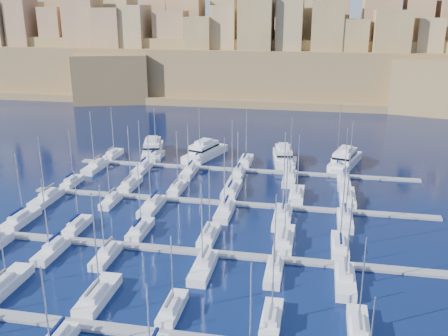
% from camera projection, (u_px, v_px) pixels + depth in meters
% --- Properties ---
extents(ground, '(600.00, 600.00, 0.00)m').
position_uv_depth(ground, '(215.00, 224.00, 93.07)').
color(ground, black).
rests_on(ground, ground).
extents(pontoon_near, '(84.00, 2.00, 0.40)m').
position_uv_depth(pontoon_near, '(158.00, 334.00, 61.25)').
color(pontoon_near, slate).
rests_on(pontoon_near, ground).
extents(pontoon_mid_near, '(84.00, 2.00, 0.40)m').
position_uv_depth(pontoon_mid_near, '(200.00, 252.00, 81.80)').
color(pontoon_mid_near, slate).
rests_on(pontoon_mid_near, ground).
extents(pontoon_mid_far, '(84.00, 2.00, 0.40)m').
position_uv_depth(pontoon_mid_far, '(225.00, 203.00, 102.35)').
color(pontoon_mid_far, slate).
rests_on(pontoon_mid_far, ground).
extents(pontoon_far, '(84.00, 2.00, 0.40)m').
position_uv_depth(pontoon_far, '(242.00, 170.00, 122.90)').
color(pontoon_far, slate).
rests_on(pontoon_far, ground).
extents(sailboat_1, '(3.09, 10.31, 15.29)m').
position_uv_depth(sailboat_1, '(5.00, 285.00, 71.19)').
color(sailboat_1, silver).
rests_on(sailboat_1, ground).
extents(sailboat_2, '(3.03, 10.09, 15.89)m').
position_uv_depth(sailboat_2, '(98.00, 295.00, 68.51)').
color(sailboat_2, silver).
rests_on(sailboat_2, ground).
extents(sailboat_3, '(2.37, 7.90, 11.30)m').
position_uv_depth(sailboat_3, '(172.00, 309.00, 65.55)').
color(sailboat_3, silver).
rests_on(sailboat_3, ground).
extents(sailboat_4, '(2.45, 8.16, 12.30)m').
position_uv_depth(sailboat_4, '(271.00, 319.00, 63.31)').
color(sailboat_4, silver).
rests_on(sailboat_4, ground).
extents(sailboat_5, '(2.58, 8.61, 13.11)m').
position_uv_depth(sailboat_5, '(358.00, 328.00, 61.58)').
color(sailboat_5, silver).
rests_on(sailboat_5, ground).
extents(sailboat_12, '(2.80, 9.34, 13.76)m').
position_uv_depth(sailboat_12, '(22.00, 219.00, 93.25)').
color(sailboat_12, silver).
rests_on(sailboat_12, ground).
extents(sailboat_13, '(2.33, 7.76, 11.35)m').
position_uv_depth(sailboat_13, '(78.00, 226.00, 90.42)').
color(sailboat_13, silver).
rests_on(sailboat_13, ground).
extents(sailboat_14, '(2.60, 8.67, 13.42)m').
position_uv_depth(sailboat_14, '(140.00, 230.00, 88.72)').
color(sailboat_14, silver).
rests_on(sailboat_14, ground).
extents(sailboat_15, '(2.63, 8.77, 13.36)m').
position_uv_depth(sailboat_15, '(209.00, 236.00, 86.50)').
color(sailboat_15, silver).
rests_on(sailboat_15, ground).
extents(sailboat_16, '(3.09, 10.32, 16.69)m').
position_uv_depth(sailboat_16, '(284.00, 240.00, 84.86)').
color(sailboat_16, silver).
rests_on(sailboat_16, ground).
extents(sailboat_17, '(2.79, 9.31, 14.81)m').
position_uv_depth(sailboat_17, '(340.00, 246.00, 82.73)').
color(sailboat_17, silver).
rests_on(sailboat_17, ground).
extents(sailboat_19, '(2.56, 8.53, 13.58)m').
position_uv_depth(sailboat_19, '(52.00, 251.00, 81.07)').
color(sailboat_19, silver).
rests_on(sailboat_19, ground).
extents(sailboat_20, '(2.47, 8.22, 13.20)m').
position_uv_depth(sailboat_20, '(106.00, 256.00, 79.51)').
color(sailboat_20, silver).
rests_on(sailboat_20, ground).
extents(sailboat_21, '(2.88, 9.60, 14.64)m').
position_uv_depth(sailboat_21, '(203.00, 267.00, 75.98)').
color(sailboat_21, silver).
rests_on(sailboat_21, ground).
extents(sailboat_22, '(2.46, 8.19, 13.64)m').
position_uv_depth(sailboat_22, '(274.00, 272.00, 74.69)').
color(sailboat_22, silver).
rests_on(sailboat_22, ground).
extents(sailboat_23, '(2.84, 9.48, 14.00)m').
position_uv_depth(sailboat_23, '(345.00, 281.00, 72.23)').
color(sailboat_23, silver).
rests_on(sailboat_23, ground).
extents(sailboat_24, '(2.29, 7.64, 13.23)m').
position_uv_depth(sailboat_24, '(72.00, 182.00, 113.12)').
color(sailboat_24, silver).
rests_on(sailboat_24, ground).
extents(sailboat_25, '(2.70, 9.01, 14.26)m').
position_uv_depth(sailboat_25, '(130.00, 185.00, 111.31)').
color(sailboat_25, silver).
rests_on(sailboat_25, ground).
extents(sailboat_26, '(2.55, 8.49, 13.81)m').
position_uv_depth(sailboat_26, '(177.00, 188.00, 109.08)').
color(sailboat_26, silver).
rests_on(sailboat_26, ground).
extents(sailboat_27, '(3.17, 10.55, 16.39)m').
position_uv_depth(sailboat_27, '(231.00, 190.00, 107.87)').
color(sailboat_27, silver).
rests_on(sailboat_27, ground).
extents(sailboat_28, '(2.90, 9.68, 14.08)m').
position_uv_depth(sailboat_28, '(297.00, 195.00, 104.95)').
color(sailboat_28, silver).
rests_on(sailboat_28, ground).
extents(sailboat_29, '(3.14, 10.47, 17.06)m').
position_uv_depth(sailboat_29, '(347.00, 198.00, 103.42)').
color(sailboat_29, silver).
rests_on(sailboat_29, ground).
extents(sailboat_30, '(2.97, 9.89, 14.30)m').
position_uv_depth(sailboat_30, '(47.00, 198.00, 103.33)').
color(sailboat_30, silver).
rests_on(sailboat_30, ground).
extents(sailboat_31, '(2.23, 7.44, 10.89)m').
position_uv_depth(sailboat_31, '(111.00, 201.00, 102.01)').
color(sailboat_31, silver).
rests_on(sailboat_31, ground).
extents(sailboat_32, '(2.98, 9.92, 15.71)m').
position_uv_depth(sailboat_32, '(152.00, 206.00, 99.19)').
color(sailboat_32, silver).
rests_on(sailboat_32, ground).
extents(sailboat_33, '(2.85, 9.50, 16.01)m').
position_uv_depth(sailboat_33, '(225.00, 211.00, 96.73)').
color(sailboat_33, silver).
rests_on(sailboat_33, ground).
extents(sailboat_34, '(3.26, 10.86, 17.67)m').
position_uv_depth(sailboat_34, '(283.00, 217.00, 94.07)').
color(sailboat_34, silver).
rests_on(sailboat_34, ground).
extents(sailboat_35, '(2.78, 9.28, 13.31)m').
position_uv_depth(sailboat_35, '(345.00, 220.00, 92.73)').
color(sailboat_35, silver).
rests_on(sailboat_35, ground).
extents(sailboat_36, '(2.56, 8.53, 13.80)m').
position_uv_depth(sailboat_36, '(113.00, 154.00, 134.01)').
color(sailboat_36, silver).
rests_on(sailboat_36, ground).
extents(sailboat_37, '(2.69, 8.95, 13.93)m').
position_uv_depth(sailboat_37, '(155.00, 157.00, 132.08)').
color(sailboat_37, silver).
rests_on(sailboat_37, ground).
extents(sailboat_38, '(2.90, 9.66, 15.23)m').
position_uv_depth(sailboat_38, '(199.00, 159.00, 130.25)').
color(sailboat_38, silver).
rests_on(sailboat_38, ground).
extents(sailboat_39, '(2.89, 9.64, 14.69)m').
position_uv_depth(sailboat_39, '(246.00, 161.00, 128.04)').
color(sailboat_39, silver).
rests_on(sailboat_39, ground).
extents(sailboat_40, '(2.83, 9.42, 13.09)m').
position_uv_depth(sailboat_40, '(290.00, 164.00, 125.88)').
color(sailboat_40, silver).
rests_on(sailboat_40, ground).
extents(sailboat_41, '(2.88, 9.61, 16.51)m').
position_uv_depth(sailboat_41, '(337.00, 166.00, 123.89)').
color(sailboat_41, silver).
rests_on(sailboat_41, ground).
extents(sailboat_42, '(3.03, 10.10, 15.11)m').
position_uv_depth(sailboat_42, '(95.00, 167.00, 123.65)').
color(sailboat_42, silver).
rests_on(sailboat_42, ground).
extents(sailboat_43, '(2.70, 9.00, 13.25)m').
position_uv_depth(sailboat_43, '(142.00, 169.00, 122.02)').
color(sailboat_43, silver).
rests_on(sailboat_43, ground).
extents(sailboat_44, '(2.71, 9.02, 12.82)m').
position_uv_depth(sailboat_44, '(189.00, 172.00, 119.85)').
color(sailboat_44, silver).
rests_on(sailboat_44, ground).
extents(sailboat_45, '(2.57, 8.57, 11.58)m').
position_uv_depth(sailboat_45, '(238.00, 175.00, 117.92)').
color(sailboat_45, silver).
rests_on(sailboat_45, ground).
extents(sailboat_46, '(2.92, 9.75, 13.98)m').
position_uv_depth(sailboat_46, '(290.00, 179.00, 115.18)').
color(sailboat_46, silver).
rests_on(sailboat_46, ground).
extents(sailboat_47, '(2.80, 9.32, 13.73)m').
position_uv_depth(sailboat_47, '(344.00, 182.00, 113.17)').
color(sailboat_47, silver).
rests_on(sailboat_47, ground).
extents(motor_yacht_a, '(8.88, 16.97, 5.25)m').
position_uv_depth(motor_yacht_a, '(153.00, 149.00, 135.84)').
color(motor_yacht_a, silver).
rests_on(motor_yacht_a, ground).
extents(motor_yacht_b, '(9.65, 17.21, 5.25)m').
position_uv_depth(motor_yacht_b, '(205.00, 151.00, 133.33)').
color(motor_yacht_b, silver).
rests_on(motor_yacht_b, ground).
extents(motor_yacht_c, '(6.74, 15.72, 5.25)m').
position_uv_depth(motor_yacht_c, '(283.00, 156.00, 128.96)').
color(motor_yacht_c, silver).
rests_on(motor_yacht_c, ground).
extents(motor_yacht_d, '(9.25, 16.78, 5.25)m').
position_uv_depth(motor_yacht_d, '(345.00, 159.00, 126.53)').
color(motor_yacht_d, silver).
rests_on(motor_yacht_d, ground).
extents(fortified_city, '(460.00, 108.95, 59.52)m').
position_uv_depth(fortified_city, '(283.00, 60.00, 233.60)').
color(fortified_city, brown).
rests_on(fortified_city, ground).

